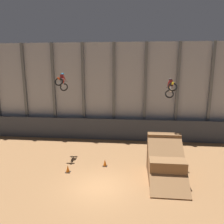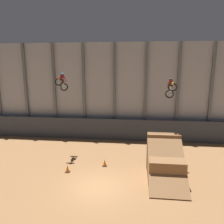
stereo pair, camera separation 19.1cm
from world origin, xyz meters
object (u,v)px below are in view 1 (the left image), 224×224
at_px(rider_bike_left_air, 62,82).
at_px(rider_bike_right_air, 171,88).
at_px(dirt_ramp, 165,162).
at_px(traffic_cone_near_ramp, 68,169).
at_px(traffic_cone_arena_edge, 105,163).

bearing_deg(rider_bike_left_air, rider_bike_right_air, -4.66).
bearing_deg(dirt_ramp, rider_bike_right_air, 78.25).
relative_size(dirt_ramp, traffic_cone_near_ramp, 7.69).
relative_size(traffic_cone_near_ramp, traffic_cone_arena_edge, 1.00).
relative_size(rider_bike_right_air, traffic_cone_near_ramp, 2.90).
bearing_deg(dirt_ramp, traffic_cone_arena_edge, 166.75).
distance_m(dirt_ramp, rider_bike_right_air, 5.86).
distance_m(dirt_ramp, rider_bike_left_air, 10.82).
bearing_deg(traffic_cone_arena_edge, rider_bike_left_air, 151.06).
xyz_separation_m(dirt_ramp, traffic_cone_arena_edge, (-4.61, 1.09, -0.76)).
bearing_deg(rider_bike_left_air, traffic_cone_arena_edge, -29.19).
distance_m(dirt_ramp, traffic_cone_arena_edge, 4.80).
relative_size(rider_bike_right_air, traffic_cone_arena_edge, 2.90).
bearing_deg(traffic_cone_near_ramp, traffic_cone_arena_edge, 26.41).
bearing_deg(dirt_ramp, rider_bike_left_air, 159.00).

